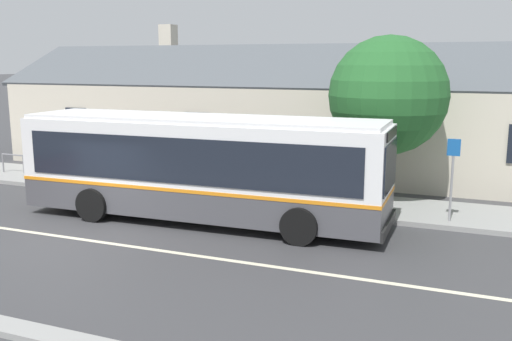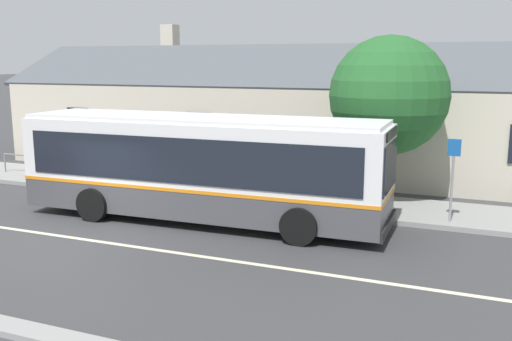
{
  "view_description": "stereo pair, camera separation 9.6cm",
  "coord_description": "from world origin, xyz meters",
  "px_view_note": "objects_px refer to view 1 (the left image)",
  "views": [
    {
      "loc": [
        9.99,
        -11.76,
        4.69
      ],
      "look_at": [
        4.16,
        2.62,
        1.7
      ],
      "focal_mm": 40.0,
      "sensor_mm": 36.0,
      "label": 1
    },
    {
      "loc": [
        10.08,
        -11.73,
        4.69
      ],
      "look_at": [
        4.16,
        2.62,
        1.7
      ],
      "focal_mm": 40.0,
      "sensor_mm": 36.0,
      "label": 2
    }
  ],
  "objects_px": {
    "transit_bus": "(202,165)",
    "bus_stop_sign": "(452,170)",
    "street_tree_primary": "(386,100)",
    "bench_by_building": "(87,168)",
    "bike_rack": "(13,160)"
  },
  "relations": [
    {
      "from": "transit_bus",
      "to": "street_tree_primary",
      "type": "bearing_deg",
      "value": 41.39
    },
    {
      "from": "street_tree_primary",
      "to": "bike_rack",
      "type": "height_order",
      "value": "street_tree_primary"
    },
    {
      "from": "bus_stop_sign",
      "to": "bike_rack",
      "type": "height_order",
      "value": "bus_stop_sign"
    },
    {
      "from": "bench_by_building",
      "to": "street_tree_primary",
      "type": "xyz_separation_m",
      "value": [
        11.24,
        0.99,
        2.86
      ]
    },
    {
      "from": "street_tree_primary",
      "to": "bike_rack",
      "type": "relative_size",
      "value": 4.75
    },
    {
      "from": "street_tree_primary",
      "to": "bus_stop_sign",
      "type": "height_order",
      "value": "street_tree_primary"
    },
    {
      "from": "street_tree_primary",
      "to": "bus_stop_sign",
      "type": "xyz_separation_m",
      "value": [
        2.28,
        -1.96,
        -1.79
      ]
    },
    {
      "from": "transit_bus",
      "to": "bike_rack",
      "type": "distance_m",
      "value": 10.7
    },
    {
      "from": "bench_by_building",
      "to": "bike_rack",
      "type": "bearing_deg",
      "value": -177.9
    },
    {
      "from": "bench_by_building",
      "to": "transit_bus",
      "type": "bearing_deg",
      "value": -24.74
    },
    {
      "from": "bus_stop_sign",
      "to": "transit_bus",
      "type": "bearing_deg",
      "value": -163.08
    },
    {
      "from": "bench_by_building",
      "to": "bus_stop_sign",
      "type": "xyz_separation_m",
      "value": [
        13.52,
        -0.97,
        1.07
      ]
    },
    {
      "from": "transit_bus",
      "to": "bus_stop_sign",
      "type": "distance_m",
      "value": 7.19
    },
    {
      "from": "transit_bus",
      "to": "bus_stop_sign",
      "type": "relative_size",
      "value": 4.6
    },
    {
      "from": "transit_bus",
      "to": "bus_stop_sign",
      "type": "height_order",
      "value": "transit_bus"
    }
  ]
}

